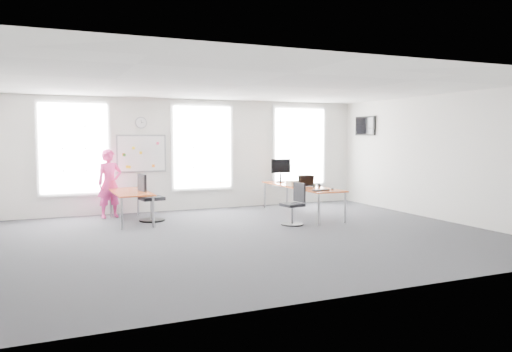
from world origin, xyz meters
name	(u,v)px	position (x,y,z in m)	size (l,w,h in m)	color
floor	(247,236)	(0.00, 0.00, 0.00)	(10.00, 10.00, 0.00)	#26262A
ceiling	(247,85)	(0.00, 0.00, 3.00)	(10.00, 10.00, 0.00)	silver
wall_back	(191,155)	(0.00, 4.00, 1.50)	(10.00, 10.00, 0.00)	silver
wall_front	(369,176)	(0.00, -4.00, 1.50)	(10.00, 10.00, 0.00)	silver
wall_right	(442,157)	(5.00, 0.00, 1.50)	(10.00, 10.00, 0.00)	silver
window_left	(74,148)	(-3.00, 3.97, 1.70)	(1.60, 0.06, 2.20)	silver
window_mid	(202,147)	(0.30, 3.97, 1.70)	(1.60, 0.06, 2.20)	silver
window_right	(299,146)	(3.30, 3.97, 1.70)	(1.60, 0.06, 2.20)	silver
desk_right	(301,188)	(2.28, 1.97, 0.70)	(0.82, 3.07, 0.75)	#CC5A2B
desk_left	(130,194)	(-1.87, 2.61, 0.66)	(0.79, 1.98, 0.72)	#CC5A2B
chair_right	(294,206)	(1.47, 0.78, 0.42)	(0.51, 0.51, 0.95)	black
chair_left	(149,201)	(-1.46, 2.55, 0.49)	(0.60, 0.60, 1.12)	black
person	(110,183)	(-2.23, 3.47, 0.84)	(0.61, 0.40, 1.69)	#F0378D
whiteboard	(142,154)	(-1.35, 3.97, 1.55)	(1.20, 0.03, 0.90)	white
wall_clock	(141,123)	(-1.35, 3.97, 2.35)	(0.30, 0.30, 0.04)	gray
tv	(365,126)	(4.95, 3.00, 2.30)	(0.06, 0.90, 0.55)	black
keyboard	(321,190)	(2.14, 0.75, 0.76)	(0.41, 0.15, 0.02)	black
mouse	(332,189)	(2.52, 0.88, 0.77)	(0.07, 0.11, 0.04)	black
lens_cap	(318,188)	(2.33, 1.20, 0.75)	(0.06, 0.06, 0.01)	black
headphones	(316,186)	(2.40, 1.41, 0.80)	(0.18, 0.10, 0.11)	black
laptop_sleeve	(306,181)	(2.30, 1.75, 0.89)	(0.36, 0.26, 0.29)	black
paper_stack	(294,183)	(2.14, 2.08, 0.80)	(0.34, 0.26, 0.12)	beige
monitor	(281,168)	(2.26, 3.09, 1.13)	(0.57, 0.23, 0.63)	black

